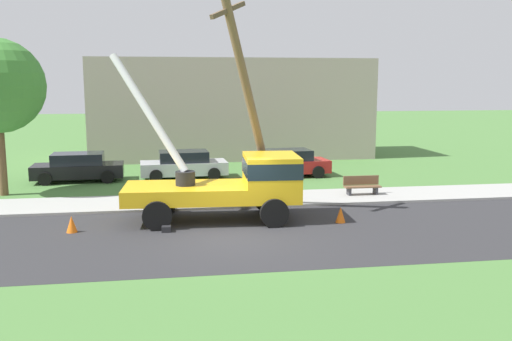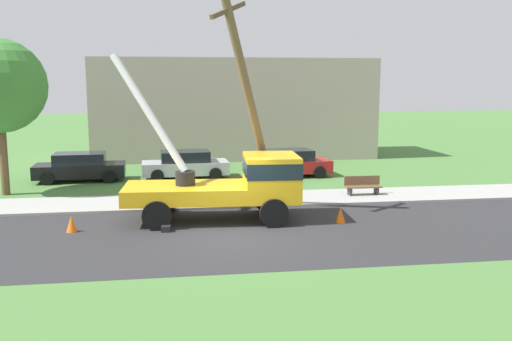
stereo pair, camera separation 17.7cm
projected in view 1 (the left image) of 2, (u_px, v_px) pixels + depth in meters
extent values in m
plane|color=#477538|center=(210.00, 175.00, 29.74)|extent=(120.00, 120.00, 0.00)
cube|color=#2B2B2D|center=(237.00, 235.00, 18.04)|extent=(80.00, 7.40, 0.01)
cube|color=#9E9E99|center=(222.00, 200.00, 23.06)|extent=(80.00, 2.91, 0.10)
cube|color=gold|center=(185.00, 193.00, 19.73)|extent=(4.43, 2.64, 0.55)
cube|color=gold|center=(271.00, 177.00, 19.95)|extent=(2.03, 2.50, 1.60)
cube|color=#19232D|center=(271.00, 167.00, 19.89)|extent=(2.06, 2.53, 0.56)
cylinder|color=black|center=(185.00, 178.00, 19.65)|extent=(0.70, 0.70, 0.50)
cylinder|color=silver|center=(149.00, 113.00, 19.80)|extent=(2.82, 1.80, 4.26)
cube|color=black|center=(166.00, 229.00, 18.39)|extent=(0.32, 0.32, 0.20)
cube|color=black|center=(171.00, 209.00, 21.24)|extent=(0.32, 0.32, 0.20)
cylinder|color=black|center=(274.00, 213.00, 18.93)|extent=(1.00, 0.30, 1.00)
cylinder|color=black|center=(266.00, 198.00, 21.29)|extent=(1.00, 0.30, 1.00)
cylinder|color=black|center=(157.00, 216.00, 18.54)|extent=(1.00, 0.30, 1.00)
cylinder|color=black|center=(162.00, 201.00, 20.90)|extent=(1.00, 0.30, 1.00)
cylinder|color=brown|center=(250.00, 101.00, 20.71)|extent=(2.76, 2.56, 8.54)
cube|color=brown|center=(228.00, 10.00, 19.28)|extent=(1.39, 1.29, 0.78)
cone|color=orange|center=(341.00, 215.00, 19.60)|extent=(0.36, 0.36, 0.56)
cone|color=orange|center=(72.00, 224.00, 18.31)|extent=(0.36, 0.36, 0.56)
cube|color=black|center=(78.00, 170.00, 27.68)|extent=(4.48, 2.01, 0.65)
cube|color=black|center=(78.00, 159.00, 27.59)|extent=(2.54, 1.77, 0.55)
cylinder|color=black|center=(108.00, 177.00, 27.14)|extent=(0.64, 0.22, 0.64)
cylinder|color=black|center=(109.00, 171.00, 28.88)|extent=(0.64, 0.22, 0.64)
cylinder|color=black|center=(45.00, 179.00, 26.56)|extent=(0.64, 0.22, 0.64)
cylinder|color=black|center=(51.00, 173.00, 28.30)|extent=(0.64, 0.22, 0.64)
cube|color=#B7B7BF|center=(184.00, 168.00, 28.54)|extent=(4.49, 2.03, 0.65)
cube|color=black|center=(184.00, 156.00, 28.44)|extent=(2.55, 1.78, 0.55)
cylinder|color=black|center=(214.00, 174.00, 28.00)|extent=(0.64, 0.22, 0.64)
cylinder|color=black|center=(210.00, 169.00, 29.74)|extent=(0.64, 0.22, 0.64)
cylinder|color=black|center=(156.00, 176.00, 27.41)|extent=(0.64, 0.22, 0.64)
cylinder|color=black|center=(155.00, 170.00, 29.14)|extent=(0.64, 0.22, 0.64)
cube|color=#B21E1E|center=(286.00, 166.00, 29.08)|extent=(4.53, 2.14, 0.65)
cube|color=black|center=(286.00, 155.00, 28.98)|extent=(2.59, 1.84, 0.55)
cylinder|color=black|center=(318.00, 172.00, 28.59)|extent=(0.64, 0.22, 0.64)
cylinder|color=black|center=(307.00, 167.00, 30.31)|extent=(0.64, 0.22, 0.64)
cylinder|color=black|center=(264.00, 174.00, 27.92)|extent=(0.64, 0.22, 0.64)
cylinder|color=black|center=(256.00, 169.00, 29.65)|extent=(0.64, 0.22, 0.64)
cube|color=brown|center=(362.00, 187.00, 23.93)|extent=(1.60, 0.44, 0.06)
cube|color=brown|center=(361.00, 180.00, 24.09)|extent=(1.60, 0.06, 0.40)
cube|color=#333338|center=(349.00, 192.00, 23.88)|extent=(0.10, 0.40, 0.45)
cube|color=#333338|center=(375.00, 191.00, 24.06)|extent=(0.10, 0.40, 0.45)
cylinder|color=brown|center=(1.00, 145.00, 24.02)|extent=(0.36, 0.36, 4.46)
cube|color=#A5998C|center=(231.00, 108.00, 36.80)|extent=(18.00, 6.00, 6.40)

